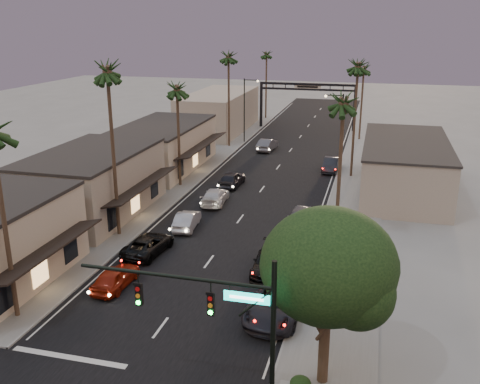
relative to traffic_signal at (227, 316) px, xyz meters
The scene contains 30 objects.
ground 36.80m from the traffic_signal, 98.98° to the left, with size 200.00×200.00×0.00m, color slate.
road 41.70m from the traffic_signal, 97.90° to the left, with size 14.00×120.00×0.02m, color black.
sidewalk_left 50.60m from the traffic_signal, 107.56° to the left, with size 5.00×92.00×0.12m, color slate.
sidewalk_right 48.41m from the traffic_signal, 85.46° to the left, with size 5.00×92.00×0.12m, color slate.
storefront_mid 28.96m from the traffic_signal, 130.35° to the left, with size 8.00×14.00×5.50m, color gray.
storefront_far 42.43m from the traffic_signal, 116.19° to the left, with size 8.00×16.00×5.00m, color #BBA98F.
storefront_dist 63.83m from the traffic_signal, 107.03° to the left, with size 8.00×20.00×6.00m, color gray.
building_right 37.04m from the traffic_signal, 77.00° to the left, with size 8.00×18.00×5.00m, color gray.
traffic_signal is the anchor object (origin of this frame).
corner_tree 5.20m from the traffic_signal, 42.31° to the left, with size 6.20×6.20×8.80m.
arch 66.24m from the traffic_signal, 94.93° to the left, with size 15.20×0.40×7.27m.
streetlight_right 41.02m from the traffic_signal, 88.28° to the left, with size 2.13×0.30×9.00m.
streetlight_left 55.45m from the traffic_signal, 103.14° to the left, with size 2.13×0.30×9.00m.
palm_lb 24.44m from the traffic_signal, 128.44° to the left, with size 3.20×3.20×15.20m.
palm_lc 35.46m from the traffic_signal, 114.06° to the left, with size 3.20×3.20×12.20m.
palm_ld 53.47m from the traffic_signal, 105.65° to the left, with size 3.20×3.20×14.20m.
palm_ra 21.19m from the traffic_signal, 81.72° to the left, with size 3.20×3.20×13.20m.
palm_rb 40.77m from the traffic_signal, 85.84° to the left, with size 3.20×3.20×14.20m.
palm_rc 60.31m from the traffic_signal, 87.22° to the left, with size 3.20×3.20×12.20m.
palm_far 75.58m from the traffic_signal, 100.70° to the left, with size 3.20×3.20×13.20m.
oncoming_red 14.92m from the traffic_signal, 136.66° to the left, with size 1.72×4.28×1.46m, color maroon.
oncoming_pickup 19.06m from the traffic_signal, 124.47° to the left, with size 2.33×5.06×1.41m, color black.
oncoming_silver 23.26m from the traffic_signal, 114.45° to the left, with size 1.52×4.35×1.43m, color #97979C.
oncoming_white 29.27m from the traffic_signal, 108.24° to the left, with size 2.02×4.97×1.44m, color #BCBCBC.
oncoming_dgrey 34.65m from the traffic_signal, 105.16° to the left, with size 1.90×4.72×1.61m, color black.
oncoming_grey_far 50.87m from the traffic_signal, 99.88° to the left, with size 1.70×4.87×1.60m, color #4C4C51.
curbside_near 10.04m from the traffic_signal, 86.78° to the left, with size 2.97×6.44×1.79m, color black.
curbside_black 15.29m from the traffic_signal, 94.52° to the left, with size 2.09×5.13×1.49m, color black.
curbside_grey 23.97m from the traffic_signal, 91.01° to the left, with size 1.83×4.56×1.55m, color #535459.
curbside_far 41.99m from the traffic_signal, 89.30° to the left, with size 1.62×4.66×1.53m, color black.
Camera 1 is at (11.03, -14.48, 16.62)m, focal length 40.00 mm.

